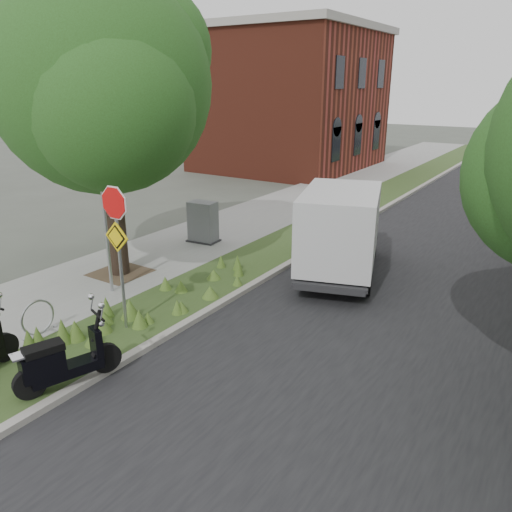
# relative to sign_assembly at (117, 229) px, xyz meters

# --- Properties ---
(ground) EXTENTS (120.00, 120.00, 0.00)m
(ground) POSITION_rel_sign_assembly_xyz_m (1.40, -0.58, -2.33)
(ground) COLOR #4C5147
(ground) RESTS_ON ground
(sidewalk_near) EXTENTS (3.50, 60.00, 0.12)m
(sidewalk_near) POSITION_rel_sign_assembly_xyz_m (-2.85, 9.42, -2.27)
(sidewalk_near) COLOR gray
(sidewalk_near) RESTS_ON ground
(verge) EXTENTS (2.00, 60.00, 0.12)m
(verge) POSITION_rel_sign_assembly_xyz_m (-0.10, 9.42, -2.27)
(verge) COLOR #364D21
(verge) RESTS_ON ground
(kerb_near) EXTENTS (0.20, 60.00, 0.13)m
(kerb_near) POSITION_rel_sign_assembly_xyz_m (0.90, 9.42, -2.26)
(kerb_near) COLOR #9E9991
(kerb_near) RESTS_ON ground
(road) EXTENTS (7.00, 60.00, 0.01)m
(road) POSITION_rel_sign_assembly_xyz_m (4.40, 9.42, -2.32)
(road) COLOR black
(road) RESTS_ON ground
(street_tree_main) EXTENTS (6.21, 5.54, 7.66)m
(street_tree_main) POSITION_rel_sign_assembly_xyz_m (-2.68, 2.28, 2.48)
(street_tree_main) COLOR black
(street_tree_main) RESTS_ON ground
(bare_post) EXTENTS (0.08, 0.08, 4.00)m
(bare_post) POSITION_rel_sign_assembly_xyz_m (-1.80, 1.22, -0.21)
(bare_post) COLOR #A5A8AD
(bare_post) RESTS_ON ground
(bike_hoop) EXTENTS (0.06, 0.78, 0.77)m
(bike_hoop) POSITION_rel_sign_assembly_xyz_m (-1.30, -1.18, -1.83)
(bike_hoop) COLOR #A5A8AD
(bike_hoop) RESTS_ON ground
(sign_assembly) EXTENTS (0.94, 0.08, 3.22)m
(sign_assembly) POSITION_rel_sign_assembly_xyz_m (0.00, 0.00, 0.00)
(sign_assembly) COLOR #A5A8AD
(sign_assembly) RESTS_ON ground
(brick_building) EXTENTS (9.40, 10.40, 8.30)m
(brick_building) POSITION_rel_sign_assembly_xyz_m (-8.10, 21.42, 1.88)
(brick_building) COLOR maroon
(brick_building) RESTS_ON ground
(scooter_far) EXTENTS (0.78, 1.81, 0.89)m
(scooter_far) POSITION_rel_sign_assembly_xyz_m (0.73, -2.21, -1.77)
(scooter_far) COLOR black
(scooter_far) RESTS_ON ground
(box_truck) EXTENTS (3.14, 4.99, 2.11)m
(box_truck) POSITION_rel_sign_assembly_xyz_m (2.40, 5.71, -0.95)
(box_truck) COLOR #262628
(box_truck) RESTS_ON ground
(utility_cabinet) EXTENTS (1.06, 0.76, 1.33)m
(utility_cabinet) POSITION_rel_sign_assembly_xyz_m (-2.50, 5.77, -1.57)
(utility_cabinet) COLOR #262628
(utility_cabinet) RESTS_ON ground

